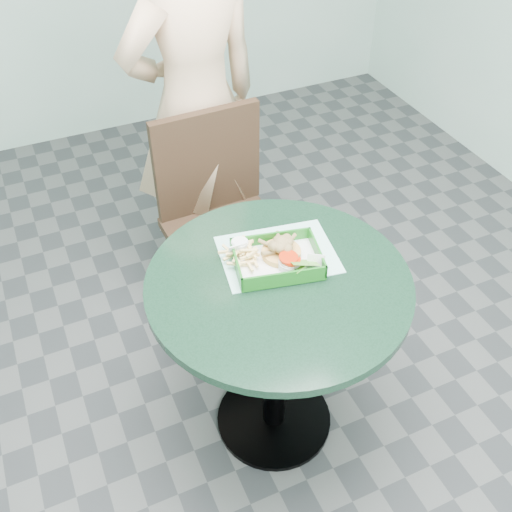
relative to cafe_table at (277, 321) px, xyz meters
name	(u,v)px	position (x,y,z in m)	size (l,w,h in m)	color
floor	(274,419)	(0.00, 0.00, -0.58)	(4.00, 5.00, 0.02)	#303335
cafe_table	(277,321)	(0.00, 0.00, 0.00)	(0.83, 0.83, 0.75)	black
dining_chair	(219,210)	(0.07, 0.70, -0.05)	(0.46, 0.46, 0.93)	black
diner_person	(193,77)	(0.09, 0.98, 0.42)	(0.73, 0.48, 1.99)	#D5AC86
placemat	(278,259)	(0.05, 0.11, 0.17)	(0.37, 0.27, 0.00)	#A6EBE0
food_basket	(277,266)	(0.02, 0.06, 0.19)	(0.27, 0.20, 0.05)	#166618
crab_sandwich	(279,251)	(0.04, 0.09, 0.22)	(0.13, 0.13, 0.07)	#C79247
fries_pile	(243,264)	(-0.08, 0.09, 0.21)	(0.10, 0.11, 0.04)	#FFD680
sauce_ramekin	(238,255)	(-0.08, 0.13, 0.22)	(0.05, 0.05, 0.03)	silver
garnish_cup	(294,265)	(0.06, 0.02, 0.21)	(0.11, 0.10, 0.04)	silver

